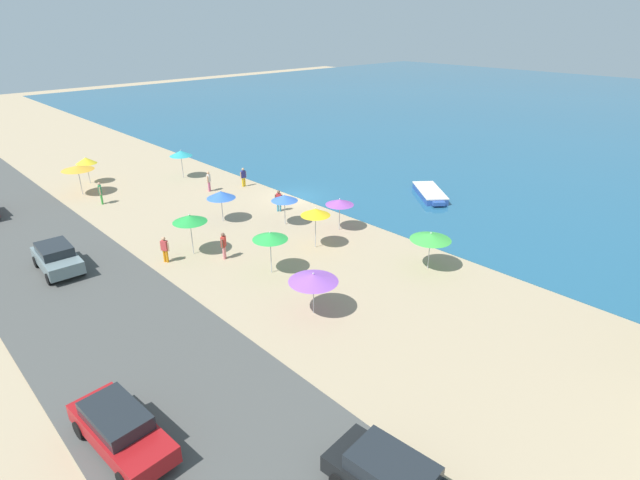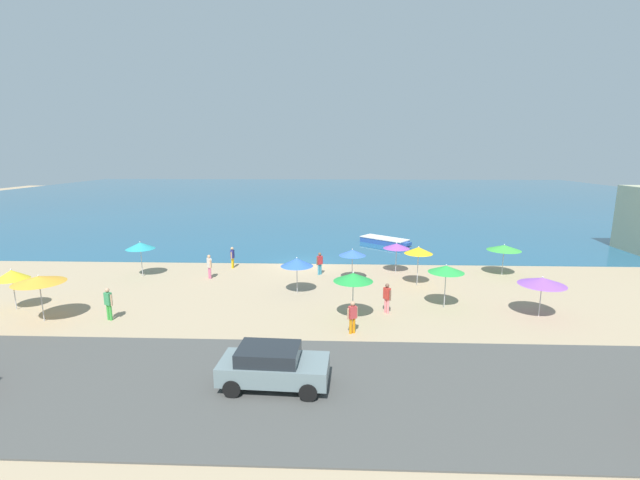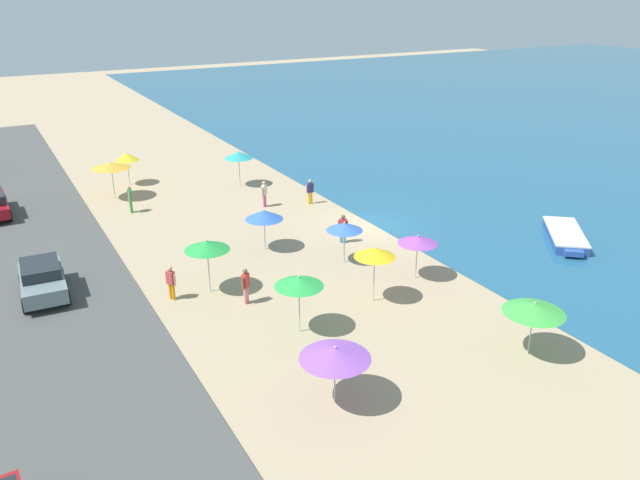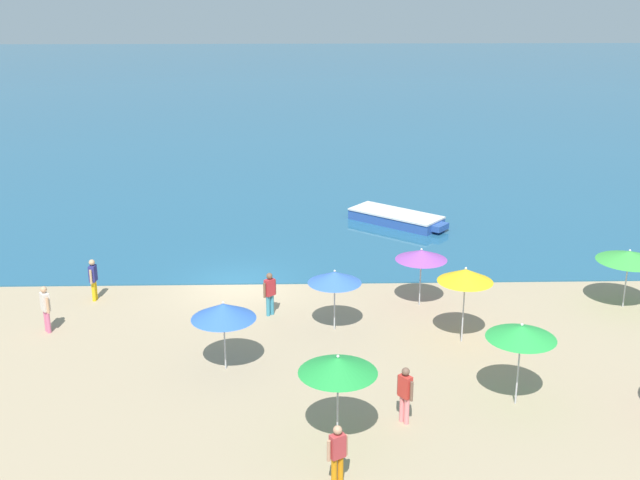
% 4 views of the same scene
% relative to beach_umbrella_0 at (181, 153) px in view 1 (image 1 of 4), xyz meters
% --- Properties ---
extents(ground_plane, '(160.00, 160.00, 0.00)m').
position_rel_beach_umbrella_0_xyz_m(ground_plane, '(11.00, 3.84, -2.19)').
color(ground_plane, tan).
extents(sea, '(150.00, 110.00, 0.05)m').
position_rel_beach_umbrella_0_xyz_m(sea, '(11.00, 58.84, -2.16)').
color(sea, '#22597A').
rests_on(sea, ground_plane).
extents(coastal_road, '(80.00, 8.00, 0.06)m').
position_rel_beach_umbrella_0_xyz_m(coastal_road, '(11.00, -14.16, -2.16)').
color(coastal_road, '#484947').
rests_on(coastal_road, ground_plane).
extents(beach_umbrella_0, '(1.94, 1.94, 2.49)m').
position_rel_beach_umbrella_0_xyz_m(beach_umbrella_0, '(0.00, 0.00, 0.00)').
color(beach_umbrella_0, '#B2B2B7').
rests_on(beach_umbrella_0, ground_plane).
extents(beach_umbrella_1, '(2.38, 2.38, 2.19)m').
position_rel_beach_umbrella_0_xyz_m(beach_umbrella_1, '(24.21, -6.58, -0.26)').
color(beach_umbrella_1, '#B2B2B7').
rests_on(beach_umbrella_1, ground_plane).
extents(beach_umbrella_2, '(1.71, 1.71, 2.31)m').
position_rel_beach_umbrella_0_xyz_m(beach_umbrella_2, '(-4.06, -6.65, -0.21)').
color(beach_umbrella_2, '#B2B2B7').
rests_on(beach_umbrella_2, ground_plane).
extents(beach_umbrella_3, '(2.30, 2.30, 2.23)m').
position_rel_beach_umbrella_0_xyz_m(beach_umbrella_3, '(25.24, 1.31, -0.22)').
color(beach_umbrella_3, '#B2B2B7').
rests_on(beach_umbrella_3, ground_plane).
extents(beach_umbrella_4, '(1.82, 1.82, 2.18)m').
position_rel_beach_umbrella_0_xyz_m(beach_umbrella_4, '(14.60, -0.38, -0.27)').
color(beach_umbrella_4, '#B2B2B7').
rests_on(beach_umbrella_4, ground_plane).
extents(beach_umbrella_5, '(1.96, 1.96, 2.49)m').
position_rel_beach_umbrella_0_xyz_m(beach_umbrella_5, '(19.53, -5.47, 0.04)').
color(beach_umbrella_5, '#B2B2B7').
rests_on(beach_umbrella_5, ground_plane).
extents(beach_umbrella_6, '(1.88, 1.88, 2.21)m').
position_rel_beach_umbrella_0_xyz_m(beach_umbrella_6, '(17.81, 1.66, -0.23)').
color(beach_umbrella_6, '#B2B2B7').
rests_on(beach_umbrella_6, ground_plane).
extents(beach_umbrella_7, '(1.98, 1.98, 2.24)m').
position_rel_beach_umbrella_0_xyz_m(beach_umbrella_7, '(11.12, -3.15, -0.26)').
color(beach_umbrella_7, '#B2B2B7').
rests_on(beach_umbrella_7, ground_plane).
extents(beach_umbrella_8, '(1.82, 1.82, 2.63)m').
position_rel_beach_umbrella_0_xyz_m(beach_umbrella_8, '(18.78, -1.41, 0.15)').
color(beach_umbrella_8, '#B2B2B7').
rests_on(beach_umbrella_8, ground_plane).
extents(beach_umbrella_9, '(2.03, 2.03, 2.56)m').
position_rel_beach_umbrella_0_xyz_m(beach_umbrella_9, '(14.38, -7.39, 0.09)').
color(beach_umbrella_9, '#B2B2B7').
rests_on(beach_umbrella_9, ground_plane).
extents(beach_umbrella_10, '(2.47, 2.47, 2.47)m').
position_rel_beach_umbrella_0_xyz_m(beach_umbrella_10, '(-1.41, -8.23, 0.03)').
color(beach_umbrella_10, '#B2B2B7').
rests_on(beach_umbrella_10, ground_plane).
extents(bather_0, '(0.25, 0.57, 1.61)m').
position_rel_beach_umbrella_0_xyz_m(bather_0, '(5.77, 2.43, -1.29)').
color(bather_0, yellow).
rests_on(bather_0, ground_plane).
extents(bather_1, '(0.51, 0.37, 1.60)m').
position_rel_beach_umbrella_0_xyz_m(bather_1, '(14.30, -9.13, -1.30)').
color(bather_1, orange).
rests_on(bather_1, ground_plane).
extents(bather_2, '(0.53, 0.34, 1.72)m').
position_rel_beach_umbrella_0_xyz_m(bather_2, '(1.88, -7.94, -1.23)').
color(bather_2, green).
rests_on(bather_2, ground_plane).
extents(bather_3, '(0.40, 0.47, 1.65)m').
position_rel_beach_umbrella_0_xyz_m(bather_3, '(16.24, -6.39, -1.26)').
color(bather_3, pink).
rests_on(bather_3, ground_plane).
extents(bather_4, '(0.44, 0.42, 1.60)m').
position_rel_beach_umbrella_0_xyz_m(bather_4, '(12.36, 0.89, -1.29)').
color(bather_4, teal).
rests_on(bather_4, ground_plane).
extents(bather_5, '(0.39, 0.47, 1.66)m').
position_rel_beach_umbrella_0_xyz_m(bather_5, '(4.85, -0.33, -1.26)').
color(bather_5, '#D16185').
rests_on(bather_5, ground_plane).
extents(parked_car_2, '(4.53, 2.03, 1.45)m').
position_rel_beach_umbrella_0_xyz_m(parked_car_2, '(25.94, -16.76, -1.36)').
color(parked_car_2, maroon).
rests_on(parked_car_2, coastal_road).
extents(parked_car_4, '(4.02, 2.08, 1.51)m').
position_rel_beach_umbrella_0_xyz_m(parked_car_4, '(11.24, -14.05, -1.33)').
color(parked_car_4, slate).
rests_on(parked_car_4, coastal_road).
extents(skiff_nearshore, '(4.65, 4.19, 0.55)m').
position_rel_beach_umbrella_0_xyz_m(skiff_nearshore, '(18.13, 11.54, -1.86)').
color(skiff_nearshore, '#2B4E99').
rests_on(skiff_nearshore, sea).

